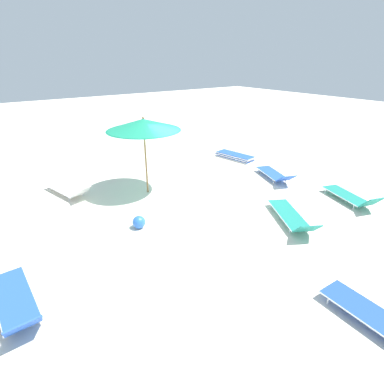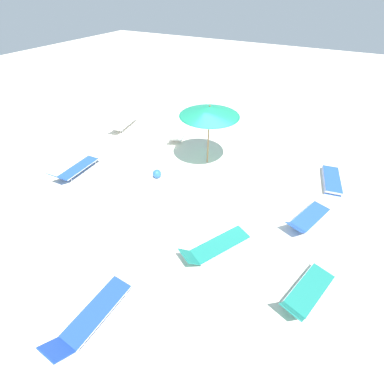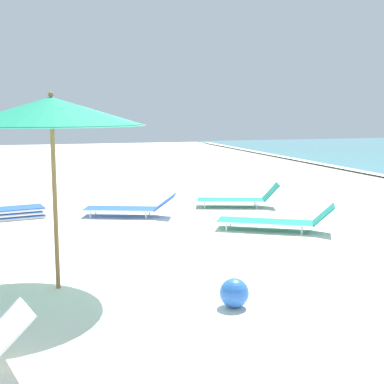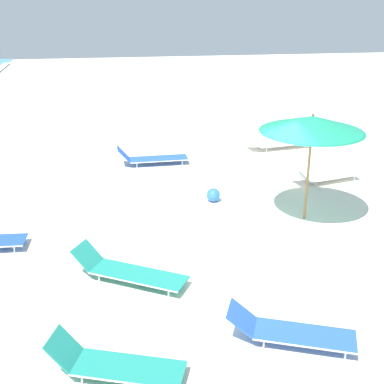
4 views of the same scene
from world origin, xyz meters
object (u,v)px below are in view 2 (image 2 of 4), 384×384
(beach_ball, at_px, (157,174))
(sun_lounger_beside_umbrella, at_px, (122,124))
(sun_lounger_near_water_right, at_px, (306,293))
(sun_lounger_mid_beach_solo, at_px, (75,169))
(sun_lounger_mid_beach_pair_b, at_px, (308,218))
(sun_lounger_under_umbrella, at_px, (178,134))
(sun_lounger_near_water_left, at_px, (90,317))
(sun_lounger_mid_beach_pair_a, at_px, (215,246))
(beach_umbrella, at_px, (210,111))
(lounger_stack, at_px, (331,180))

(beach_ball, bearing_deg, sun_lounger_beside_umbrella, -34.56)
(sun_lounger_near_water_right, relative_size, sun_lounger_mid_beach_solo, 0.95)
(beach_ball, bearing_deg, sun_lounger_mid_beach_solo, 23.62)
(sun_lounger_beside_umbrella, xyz_separation_m, sun_lounger_mid_beach_pair_b, (-10.20, 2.72, 0.00))
(sun_lounger_under_umbrella, bearing_deg, sun_lounger_beside_umbrella, -7.06)
(sun_lounger_under_umbrella, distance_m, sun_lounger_beside_umbrella, 3.32)
(sun_lounger_near_water_left, height_order, beach_ball, sun_lounger_near_water_left)
(sun_lounger_mid_beach_pair_b, bearing_deg, sun_lounger_mid_beach_pair_a, 68.91)
(sun_lounger_under_umbrella, relative_size, sun_lounger_near_water_right, 1.05)
(sun_lounger_under_umbrella, distance_m, sun_lounger_mid_beach_solo, 5.30)
(sun_lounger_under_umbrella, bearing_deg, sun_lounger_mid_beach_solo, 50.20)
(sun_lounger_mid_beach_pair_a, distance_m, beach_ball, 4.33)
(sun_lounger_beside_umbrella, distance_m, sun_lounger_near_water_left, 10.57)
(sun_lounger_under_umbrella, bearing_deg, beach_umbrella, 134.79)
(lounger_stack, bearing_deg, sun_lounger_mid_beach_solo, 14.62)
(beach_umbrella, distance_m, sun_lounger_mid_beach_pair_a, 5.38)
(sun_lounger_near_water_right, relative_size, sun_lounger_mid_beach_pair_b, 0.98)
(lounger_stack, bearing_deg, sun_lounger_mid_beach_pair_a, 52.55)
(lounger_stack, xyz_separation_m, sun_lounger_mid_beach_pair_b, (0.51, 2.80, 0.09))
(beach_ball, bearing_deg, sun_lounger_near_water_right, 157.80)
(beach_ball, bearing_deg, sun_lounger_under_umbrella, -73.84)
(sun_lounger_near_water_left, bearing_deg, beach_ball, -68.63)
(lounger_stack, xyz_separation_m, sun_lounger_beside_umbrella, (10.71, 0.07, 0.09))
(sun_lounger_near_water_right, bearing_deg, sun_lounger_mid_beach_pair_b, -63.17)
(sun_lounger_beside_umbrella, xyz_separation_m, sun_lounger_near_water_left, (-6.18, 8.57, 0.00))
(lounger_stack, xyz_separation_m, sun_lounger_mid_beach_pair_a, (2.77, 5.33, 0.09))
(beach_umbrella, relative_size, sun_lounger_beside_umbrella, 1.13)
(sun_lounger_near_water_left, relative_size, beach_ball, 6.16)
(lounger_stack, xyz_separation_m, beach_ball, (6.43, 3.02, 0.06))
(beach_umbrella, distance_m, sun_lounger_beside_umbrella, 6.09)
(beach_umbrella, relative_size, sun_lounger_near_water_left, 1.18)
(sun_lounger_under_umbrella, bearing_deg, sun_lounger_mid_beach_pair_a, 114.27)
(sun_lounger_mid_beach_solo, relative_size, sun_lounger_mid_beach_pair_a, 0.97)
(sun_lounger_near_water_right, bearing_deg, sun_lounger_beside_umbrella, -9.09)
(beach_umbrella, height_order, sun_lounger_under_umbrella, beach_umbrella)
(sun_lounger_mid_beach_solo, xyz_separation_m, sun_lounger_mid_beach_pair_b, (-9.14, -1.63, -0.01))
(sun_lounger_near_water_left, height_order, sun_lounger_near_water_right, sun_lounger_near_water_right)
(sun_lounger_beside_umbrella, height_order, sun_lounger_mid_beach_solo, sun_lounger_mid_beach_solo)
(sun_lounger_near_water_left, distance_m, sun_lounger_near_water_right, 5.38)
(sun_lounger_mid_beach_pair_a, height_order, beach_ball, sun_lounger_mid_beach_pair_a)
(sun_lounger_mid_beach_solo, bearing_deg, sun_lounger_under_umbrella, -117.28)
(sun_lounger_near_water_left, height_order, sun_lounger_mid_beach_pair_b, sun_lounger_near_water_left)
(sun_lounger_mid_beach_pair_b, relative_size, beach_ball, 5.89)
(sun_lounger_beside_umbrella, distance_m, sun_lounger_near_water_right, 11.97)
(sun_lounger_near_water_right, xyz_separation_m, sun_lounger_mid_beach_pair_b, (0.41, -2.81, -0.01))
(sun_lounger_near_water_right, distance_m, sun_lounger_mid_beach_pair_a, 2.69)
(sun_lounger_mid_beach_solo, height_order, sun_lounger_mid_beach_pair_b, sun_lounger_mid_beach_solo)
(sun_lounger_near_water_left, distance_m, sun_lounger_mid_beach_solo, 6.64)
(lounger_stack, relative_size, sun_lounger_under_umbrella, 0.89)
(sun_lounger_under_umbrella, bearing_deg, sun_lounger_mid_beach_pair_b, 140.45)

